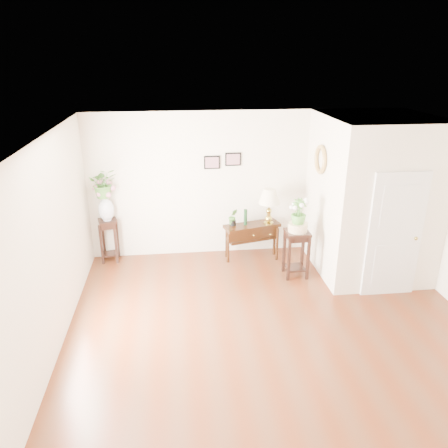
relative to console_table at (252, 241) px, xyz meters
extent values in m
cube|color=#4F2B18|center=(-0.08, -2.35, -0.36)|extent=(6.00, 5.50, 0.02)
cube|color=white|center=(-0.08, -2.35, 2.44)|extent=(6.00, 5.50, 0.02)
cube|color=beige|center=(-0.08, 0.40, 1.04)|extent=(6.00, 0.02, 2.80)
cube|color=beige|center=(-0.08, -5.10, 1.04)|extent=(6.00, 0.02, 2.80)
cube|color=beige|center=(-3.08, -2.35, 1.04)|extent=(0.02, 5.50, 2.80)
cube|color=beige|center=(2.02, -0.57, 1.04)|extent=(1.80, 1.95, 2.80)
cube|color=silver|center=(2.02, -1.57, 0.69)|extent=(0.90, 0.05, 2.10)
cube|color=black|center=(-0.73, 0.38, 1.49)|extent=(0.30, 0.02, 0.25)
cube|color=black|center=(-0.33, 0.38, 1.54)|extent=(0.30, 0.02, 0.25)
torus|color=#A48D49|center=(1.08, -0.45, 1.69)|extent=(0.07, 0.51, 0.51)
cube|color=black|center=(0.00, 0.00, 0.00)|extent=(1.13, 0.61, 0.72)
cube|color=#A8963B|center=(0.32, 0.00, 0.71)|extent=(0.47, 0.47, 0.70)
cylinder|color=black|center=(-0.13, 0.00, 0.53)|extent=(0.07, 0.07, 0.31)
imported|color=#458331|center=(-0.37, 0.00, 0.51)|extent=(0.18, 0.15, 0.31)
cube|color=black|center=(-2.73, 0.22, 0.06)|extent=(0.39, 0.39, 0.84)
imported|color=#458331|center=(-2.73, 0.22, 1.16)|extent=(0.57, 0.52, 0.55)
cube|color=black|center=(0.66, -0.78, 0.07)|extent=(0.41, 0.41, 0.86)
cylinder|color=beige|center=(0.66, -0.78, 0.58)|extent=(0.42, 0.42, 0.15)
imported|color=#458331|center=(0.66, -0.78, 0.86)|extent=(0.29, 0.29, 0.47)
camera|label=1|loc=(-1.41, -7.62, 3.43)|focal=35.00mm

